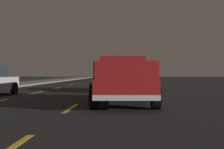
{
  "coord_description": "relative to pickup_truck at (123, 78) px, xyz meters",
  "views": [
    {
      "loc": [
        -0.44,
        -3.48,
        1.17
      ],
      "look_at": [
        12.36,
        -2.99,
        1.12
      ],
      "focal_mm": 43.93,
      "sensor_mm": 36.0,
      "label": 1
    }
  ],
  "objects": [
    {
      "name": "sidewalk_shoulder",
      "position": [
        16.69,
        10.95,
        -0.92
      ],
      "size": [
        108.0,
        4.0,
        0.12
      ],
      "primitive_type": "cube",
      "color": "gray",
      "rests_on": "ground"
    },
    {
      "name": "ground",
      "position": [
        16.69,
        3.5,
        -0.98
      ],
      "size": [
        144.0,
        144.0,
        0.0
      ],
      "primitive_type": "plane",
      "color": "black"
    },
    {
      "name": "sedan_blue",
      "position": [
        25.84,
        -0.2,
        -0.2
      ],
      "size": [
        4.4,
        2.02,
        1.54
      ],
      "color": "navy",
      "rests_on": "ground"
    },
    {
      "name": "pickup_truck",
      "position": [
        0.0,
        0.0,
        0.0
      ],
      "size": [
        5.49,
        2.41,
        1.87
      ],
      "color": "maroon",
      "rests_on": "ground"
    },
    {
      "name": "sedan_green",
      "position": [
        7.01,
        -0.19,
        -0.2
      ],
      "size": [
        4.43,
        2.08,
        1.54
      ],
      "color": "#14592D",
      "rests_on": "ground"
    },
    {
      "name": "lane_markings",
      "position": [
        20.12,
        6.51,
        -0.98
      ],
      "size": [
        108.0,
        7.04,
        0.01
      ],
      "color": "yellow",
      "rests_on": "ground"
    }
  ]
}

